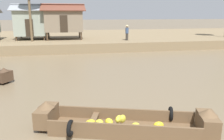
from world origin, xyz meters
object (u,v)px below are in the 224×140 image
at_px(stilt_house_mid_left, 31,22).
at_px(stilt_house_mid_right, 64,20).
at_px(banana_boat, 123,123).
at_px(vendor_person, 127,32).

height_order(stilt_house_mid_left, stilt_house_mid_right, stilt_house_mid_right).
relative_size(banana_boat, stilt_house_mid_left, 1.44).
bearing_deg(banana_boat, stilt_house_mid_right, 94.86).
bearing_deg(vendor_person, stilt_house_mid_left, 162.46).
bearing_deg(stilt_house_mid_right, banana_boat, -85.14).
xyz_separation_m(banana_boat, stilt_house_mid_left, (-5.30, 20.90, 2.55)).
xyz_separation_m(stilt_house_mid_left, vendor_person, (10.20, -3.22, -0.99)).
xyz_separation_m(stilt_house_mid_left, stilt_house_mid_right, (3.57, -0.56, 0.20)).
bearing_deg(stilt_house_mid_left, vendor_person, -17.54).
bearing_deg(banana_boat, stilt_house_mid_left, 104.22).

